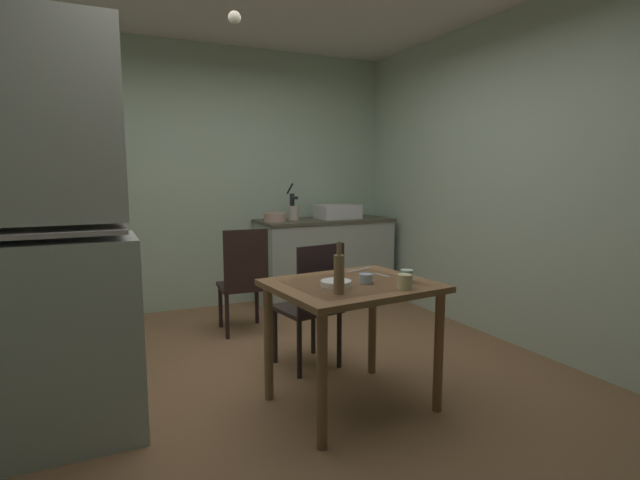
{
  "coord_description": "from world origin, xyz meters",
  "views": [
    {
      "loc": [
        -1.14,
        -2.92,
        1.4
      ],
      "look_at": [
        0.32,
        0.16,
        0.93
      ],
      "focal_mm": 27.24,
      "sensor_mm": 36.0,
      "label": 1
    }
  ],
  "objects_px": {
    "hand_pump": "(292,204)",
    "teacup_mint": "(366,279)",
    "mixing_bowl_counter": "(275,217)",
    "chair_far_side": "(312,303)",
    "serving_bowl_wide": "(336,283)",
    "glass_bottle": "(339,273)",
    "hutch_cabinet": "(27,254)",
    "dining_table": "(352,302)",
    "chair_by_counter": "(244,280)",
    "sink_basin": "(338,211)"
  },
  "relations": [
    {
      "from": "hutch_cabinet",
      "to": "sink_basin",
      "type": "bearing_deg",
      "value": 35.82
    },
    {
      "from": "dining_table",
      "to": "glass_bottle",
      "type": "relative_size",
      "value": 3.5
    },
    {
      "from": "hutch_cabinet",
      "to": "serving_bowl_wide",
      "type": "relative_size",
      "value": 12.2
    },
    {
      "from": "glass_bottle",
      "to": "serving_bowl_wide",
      "type": "bearing_deg",
      "value": 68.08
    },
    {
      "from": "sink_basin",
      "to": "chair_far_side",
      "type": "relative_size",
      "value": 0.48
    },
    {
      "from": "dining_table",
      "to": "glass_bottle",
      "type": "height_order",
      "value": "glass_bottle"
    },
    {
      "from": "hand_pump",
      "to": "teacup_mint",
      "type": "height_order",
      "value": "hand_pump"
    },
    {
      "from": "chair_far_side",
      "to": "serving_bowl_wide",
      "type": "relative_size",
      "value": 5.21
    },
    {
      "from": "hutch_cabinet",
      "to": "mixing_bowl_counter",
      "type": "bearing_deg",
      "value": 44.01
    },
    {
      "from": "hutch_cabinet",
      "to": "teacup_mint",
      "type": "xyz_separation_m",
      "value": [
        1.73,
        -0.33,
        -0.22
      ]
    },
    {
      "from": "mixing_bowl_counter",
      "to": "chair_far_side",
      "type": "xyz_separation_m",
      "value": [
        -0.32,
        -1.6,
        -0.47
      ]
    },
    {
      "from": "mixing_bowl_counter",
      "to": "chair_far_side",
      "type": "relative_size",
      "value": 0.25
    },
    {
      "from": "hand_pump",
      "to": "chair_by_counter",
      "type": "relative_size",
      "value": 0.42
    },
    {
      "from": "glass_bottle",
      "to": "chair_far_side",
      "type": "bearing_deg",
      "value": 75.45
    },
    {
      "from": "sink_basin",
      "to": "dining_table",
      "type": "xyz_separation_m",
      "value": [
        -1.08,
        -2.27,
        -0.34
      ]
    },
    {
      "from": "chair_far_side",
      "to": "teacup_mint",
      "type": "relative_size",
      "value": 11.23
    },
    {
      "from": "glass_bottle",
      "to": "teacup_mint",
      "type": "bearing_deg",
      "value": 30.83
    },
    {
      "from": "hand_pump",
      "to": "chair_far_side",
      "type": "relative_size",
      "value": 0.43
    },
    {
      "from": "dining_table",
      "to": "chair_far_side",
      "type": "relative_size",
      "value": 1.07
    },
    {
      "from": "dining_table",
      "to": "chair_far_side",
      "type": "distance_m",
      "value": 0.63
    },
    {
      "from": "dining_table",
      "to": "teacup_mint",
      "type": "xyz_separation_m",
      "value": [
        0.07,
        -0.04,
        0.14
      ]
    },
    {
      "from": "dining_table",
      "to": "chair_by_counter",
      "type": "bearing_deg",
      "value": 97.06
    },
    {
      "from": "chair_far_side",
      "to": "teacup_mint",
      "type": "height_order",
      "value": "chair_far_side"
    },
    {
      "from": "dining_table",
      "to": "serving_bowl_wide",
      "type": "distance_m",
      "value": 0.19
    },
    {
      "from": "mixing_bowl_counter",
      "to": "teacup_mint",
      "type": "height_order",
      "value": "mixing_bowl_counter"
    },
    {
      "from": "hutch_cabinet",
      "to": "chair_far_side",
      "type": "xyz_separation_m",
      "value": [
        1.69,
        0.33,
        -0.52
      ]
    },
    {
      "from": "mixing_bowl_counter",
      "to": "dining_table",
      "type": "height_order",
      "value": "mixing_bowl_counter"
    },
    {
      "from": "hutch_cabinet",
      "to": "chair_by_counter",
      "type": "xyz_separation_m",
      "value": [
        1.47,
        1.29,
        -0.53
      ]
    },
    {
      "from": "sink_basin",
      "to": "serving_bowl_wide",
      "type": "bearing_deg",
      "value": -117.67
    },
    {
      "from": "hutch_cabinet",
      "to": "mixing_bowl_counter",
      "type": "distance_m",
      "value": 2.78
    },
    {
      "from": "hutch_cabinet",
      "to": "teacup_mint",
      "type": "relative_size",
      "value": 26.31
    },
    {
      "from": "mixing_bowl_counter",
      "to": "serving_bowl_wide",
      "type": "distance_m",
      "value": 2.32
    },
    {
      "from": "dining_table",
      "to": "serving_bowl_wide",
      "type": "bearing_deg",
      "value": -161.23
    },
    {
      "from": "mixing_bowl_counter",
      "to": "dining_table",
      "type": "relative_size",
      "value": 0.24
    },
    {
      "from": "chair_by_counter",
      "to": "hutch_cabinet",
      "type": "bearing_deg",
      "value": -138.65
    },
    {
      "from": "mixing_bowl_counter",
      "to": "chair_by_counter",
      "type": "relative_size",
      "value": 0.25
    },
    {
      "from": "mixing_bowl_counter",
      "to": "chair_far_side",
      "type": "height_order",
      "value": "mixing_bowl_counter"
    },
    {
      "from": "chair_by_counter",
      "to": "teacup_mint",
      "type": "height_order",
      "value": "chair_by_counter"
    },
    {
      "from": "dining_table",
      "to": "hand_pump",
      "type": "bearing_deg",
      "value": 76.25
    },
    {
      "from": "hutch_cabinet",
      "to": "glass_bottle",
      "type": "xyz_separation_m",
      "value": [
        1.47,
        -0.48,
        -0.13
      ]
    },
    {
      "from": "chair_far_side",
      "to": "chair_by_counter",
      "type": "height_order",
      "value": "chair_by_counter"
    },
    {
      "from": "chair_far_side",
      "to": "hutch_cabinet",
      "type": "bearing_deg",
      "value": -168.92
    },
    {
      "from": "serving_bowl_wide",
      "to": "teacup_mint",
      "type": "xyz_separation_m",
      "value": [
        0.2,
        -0.0,
        0.01
      ]
    },
    {
      "from": "chair_by_counter",
      "to": "teacup_mint",
      "type": "xyz_separation_m",
      "value": [
        0.26,
        -1.62,
        0.31
      ]
    },
    {
      "from": "hand_pump",
      "to": "hutch_cabinet",
      "type": "bearing_deg",
      "value": -137.72
    },
    {
      "from": "dining_table",
      "to": "chair_far_side",
      "type": "height_order",
      "value": "chair_far_side"
    },
    {
      "from": "hutch_cabinet",
      "to": "glass_bottle",
      "type": "relative_size",
      "value": 7.67
    },
    {
      "from": "mixing_bowl_counter",
      "to": "glass_bottle",
      "type": "distance_m",
      "value": 2.48
    },
    {
      "from": "chair_far_side",
      "to": "glass_bottle",
      "type": "distance_m",
      "value": 0.93
    },
    {
      "from": "serving_bowl_wide",
      "to": "glass_bottle",
      "type": "xyz_separation_m",
      "value": [
        -0.06,
        -0.16,
        0.1
      ]
    }
  ]
}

